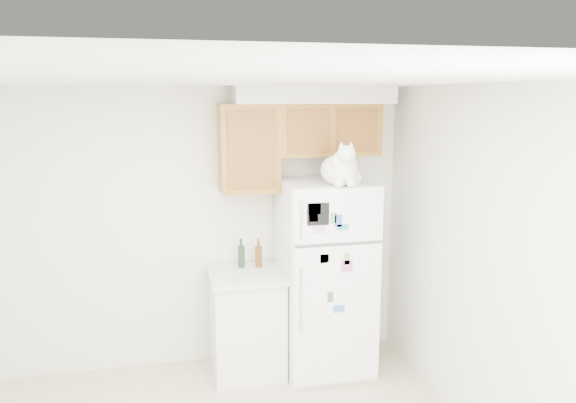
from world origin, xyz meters
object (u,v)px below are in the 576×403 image
object	(u,v)px
base_counter	(247,322)
storage_box_back	(335,173)
refrigerator	(325,277)
bottle_amber	(259,253)
storage_box_front	(350,178)
cat	(341,168)
bottle_green	(241,253)

from	to	relation	value
base_counter	storage_box_back	world-z (taller)	storage_box_back
refrigerator	storage_box_back	xyz separation A→B (m)	(0.13, 0.16, 0.90)
storage_box_back	bottle_amber	xyz separation A→B (m)	(-0.69, 0.04, -0.70)
storage_box_back	refrigerator	bearing A→B (deg)	-117.10
storage_box_front	storage_box_back	bearing A→B (deg)	108.17
cat	storage_box_back	world-z (taller)	cat
storage_box_front	bottle_green	xyz separation A→B (m)	(-0.88, 0.35, -0.69)
refrigerator	storage_box_front	distance (m)	0.92
bottle_amber	storage_box_front	bearing A→B (deg)	-23.78
refrigerator	bottle_green	distance (m)	0.77
bottle_green	bottle_amber	size ratio (longest dim) A/B	1.02
base_counter	storage_box_front	size ratio (longest dim) A/B	6.13
refrigerator	bottle_green	xyz separation A→B (m)	(-0.71, 0.23, 0.20)
base_counter	cat	world-z (taller)	cat
base_counter	bottle_green	size ratio (longest dim) A/B	3.53
storage_box_back	storage_box_front	bearing A→B (deg)	-70.81
bottle_green	cat	bearing A→B (deg)	-31.76
cat	bottle_amber	world-z (taller)	cat
cat	bottle_amber	xyz separation A→B (m)	(-0.61, 0.44, -0.79)
cat	bottle_amber	size ratio (longest dim) A/B	2.07
bottle_amber	storage_box_back	bearing A→B (deg)	-3.09
refrigerator	storage_box_front	xyz separation A→B (m)	(0.17, -0.12, 0.89)
cat	storage_box_back	xyz separation A→B (m)	(0.08, 0.40, -0.09)
storage_box_back	base_counter	bearing A→B (deg)	-162.64
storage_box_back	bottle_amber	distance (m)	0.98
storage_box_front	bottle_amber	size ratio (longest dim) A/B	0.59
bottle_green	bottle_amber	distance (m)	0.15
storage_box_back	bottle_amber	size ratio (longest dim) A/B	0.70
bottle_green	base_counter	bearing A→B (deg)	-82.83
base_counter	storage_box_front	xyz separation A→B (m)	(0.86, -0.20, 1.28)
refrigerator	bottle_amber	bearing A→B (deg)	160.51
cat	bottle_amber	distance (m)	1.09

